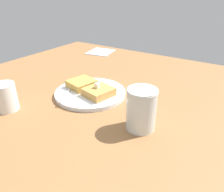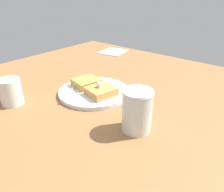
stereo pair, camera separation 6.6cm
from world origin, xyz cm
name	(u,v)px [view 2 (the right image)]	position (x,y,z in cm)	size (l,w,h in cm)	color
table_surface	(96,88)	(0.00, 0.00, 1.19)	(107.06, 107.06, 2.39)	olive
plate	(94,92)	(-4.65, 5.93, 3.18)	(24.69, 24.69, 1.38)	silver
toast_slice_left	(101,91)	(-9.08, 6.96, 5.06)	(8.22, 8.80, 2.59)	#C99146
toast_slice_middle	(87,83)	(-0.22, 4.89, 5.06)	(8.22, 8.80, 2.59)	gold
butter_pat_primary	(100,85)	(-8.42, 6.80, 7.17)	(1.64, 1.48, 1.64)	#F9EAC4
fork	(73,88)	(1.78, 9.99, 3.94)	(7.94, 15.16, 0.36)	silver
syrup_jar	(137,112)	(-28.27, 14.28, 7.58)	(8.04, 8.04, 11.39)	#3D1808
napkin	(113,52)	(24.71, -40.70, 2.54)	(13.01, 14.71, 0.30)	silver
coffee_mug	(10,92)	(10.63, 28.07, 6.69)	(9.66, 6.84, 8.55)	silver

